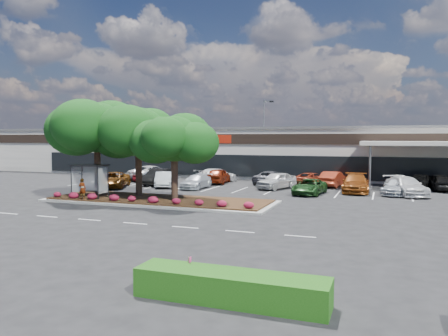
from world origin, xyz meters
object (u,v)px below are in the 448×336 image
(light_pole, at_px, (265,144))
(survey_stake, at_px, (189,269))
(car_0, at_px, (113,180))
(car_1, at_px, (158,177))

(light_pole, height_order, survey_stake, light_pole)
(light_pole, relative_size, car_0, 1.73)
(light_pole, height_order, car_0, light_pole)
(car_1, bearing_deg, light_pole, 50.81)
(light_pole, bearing_deg, survey_stake, -78.64)
(light_pole, relative_size, car_1, 1.86)
(light_pole, distance_m, survey_stake, 39.67)
(car_0, distance_m, car_1, 4.89)
(survey_stake, xyz_separation_m, car_0, (-19.43, 24.08, 0.06))
(car_1, bearing_deg, survey_stake, -59.73)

